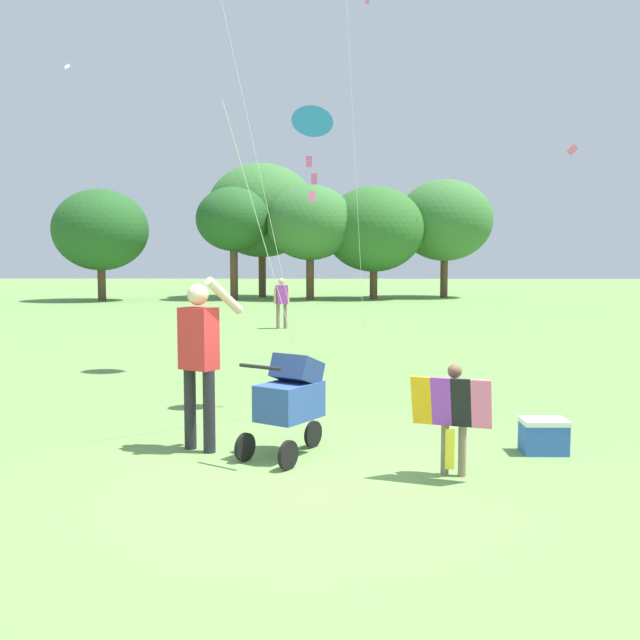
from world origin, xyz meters
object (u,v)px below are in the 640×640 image
at_px(stroller, 291,396).
at_px(cooler_box, 544,436).
at_px(kite_adult_black, 312,125).
at_px(person_adult_flyer, 199,351).
at_px(child_with_butterfly_kite, 453,409).
at_px(person_red_shirt, 282,299).

bearing_deg(stroller, cooler_box, 2.97).
distance_m(stroller, kite_adult_black, 3.77).
relative_size(person_adult_flyer, stroller, 1.68).
distance_m(child_with_butterfly_kite, person_adult_flyer, 2.63).
height_order(stroller, cooler_box, stroller).
bearing_deg(cooler_box, person_red_shirt, 105.12).
relative_size(person_adult_flyer, cooler_box, 4.00).
xyz_separation_m(child_with_butterfly_kite, cooler_box, (1.06, 0.81, -0.45)).
bearing_deg(cooler_box, person_adult_flyer, 178.90).
height_order(person_adult_flyer, person_red_shirt, person_adult_flyer).
distance_m(child_with_butterfly_kite, person_red_shirt, 13.85).
bearing_deg(child_with_butterfly_kite, kite_adult_black, 114.79).
distance_m(person_adult_flyer, cooler_box, 3.61).
bearing_deg(child_with_butterfly_kite, stroller, 155.80).
relative_size(person_adult_flyer, kite_adult_black, 0.46).
relative_size(child_with_butterfly_kite, person_adult_flyer, 0.57).
xyz_separation_m(child_with_butterfly_kite, person_adult_flyer, (-2.44, 0.88, 0.41)).
xyz_separation_m(person_adult_flyer, cooler_box, (3.50, -0.07, -0.86)).
bearing_deg(child_with_butterfly_kite, cooler_box, 37.31).
height_order(child_with_butterfly_kite, stroller, stroller).
bearing_deg(person_red_shirt, person_adult_flyer, -90.17).
relative_size(stroller, cooler_box, 2.38).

